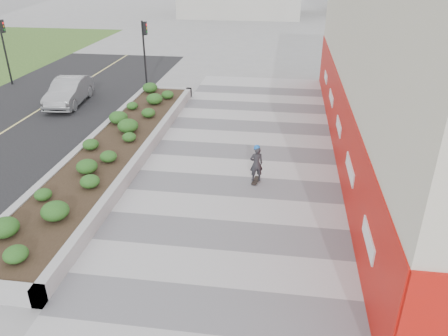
% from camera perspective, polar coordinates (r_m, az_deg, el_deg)
% --- Properties ---
extents(ground, '(160.00, 160.00, 0.00)m').
position_cam_1_polar(ground, '(12.45, -1.29, -13.44)').
color(ground, gray).
rests_on(ground, ground).
extents(walkway, '(8.00, 36.00, 0.01)m').
position_cam_1_polar(walkway, '(14.85, 0.58, -6.06)').
color(walkway, '#A8A8AD').
rests_on(walkway, ground).
extents(building, '(6.04, 24.08, 8.00)m').
position_cam_1_polar(building, '(19.58, 24.39, 12.34)').
color(building, beige).
rests_on(building, ground).
extents(planter, '(3.00, 18.00, 0.90)m').
position_cam_1_polar(planter, '(19.43, -14.11, 2.68)').
color(planter, '#9E9EA0').
rests_on(planter, ground).
extents(traffic_signal_near, '(0.33, 0.28, 4.20)m').
position_cam_1_polar(traffic_signal_near, '(28.82, -10.31, 15.57)').
color(traffic_signal_near, black).
rests_on(traffic_signal_near, ground).
extents(traffic_signal_far, '(0.33, 0.28, 4.20)m').
position_cam_1_polar(traffic_signal_far, '(32.42, -26.78, 14.45)').
color(traffic_signal_far, black).
rests_on(traffic_signal_far, ground).
extents(manhole_cover, '(0.44, 0.44, 0.01)m').
position_cam_1_polar(manhole_cover, '(14.81, 2.51, -6.21)').
color(manhole_cover, '#595654').
rests_on(manhole_cover, ground).
extents(skateboarder, '(0.59, 0.74, 1.55)m').
position_cam_1_polar(skateboarder, '(16.56, 4.25, 0.59)').
color(skateboarder, beige).
rests_on(skateboarder, ground).
extents(car_silver, '(2.01, 4.64, 1.48)m').
position_cam_1_polar(car_silver, '(27.06, -19.60, 9.38)').
color(car_silver, '#919398').
rests_on(car_silver, ground).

